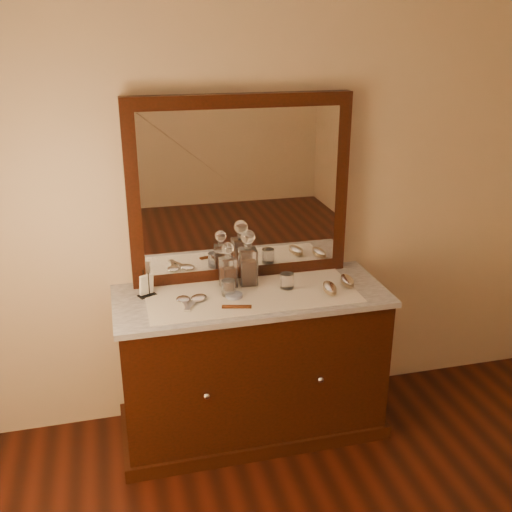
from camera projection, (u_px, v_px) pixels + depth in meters
name	position (u px, v px, depth m)	size (l,w,h in m)	color
room_shell	(484.00, 443.00, 1.19)	(8.50, 9.00, 2.80)	black
dresser_cabinet	(252.00, 366.00, 3.31)	(1.40, 0.55, 0.82)	black
dresser_plinth	(252.00, 421.00, 3.45)	(1.46, 0.59, 0.08)	black
knob_left	(207.00, 396.00, 2.97)	(0.04, 0.04, 0.04)	silver
knob_right	(321.00, 380.00, 3.11)	(0.04, 0.04, 0.04)	silver
marble_top	(251.00, 296.00, 3.16)	(1.44, 0.59, 0.03)	silver
mirror_frame	(240.00, 190.00, 3.19)	(1.20, 0.08, 1.00)	black
mirror_glass	(242.00, 191.00, 3.16)	(1.06, 0.01, 0.86)	white
lace_runner	(252.00, 295.00, 3.13)	(1.10, 0.45, 0.00)	silver
pin_dish	(234.00, 295.00, 3.10)	(0.09, 0.09, 0.02)	white
comb	(237.00, 307.00, 2.99)	(0.15, 0.03, 0.01)	maroon
napkin_rack	(147.00, 286.00, 3.11)	(0.11, 0.09, 0.14)	black
decanter_left	(228.00, 270.00, 3.19)	(0.09, 0.09, 0.25)	maroon
decanter_right	(248.00, 263.00, 3.22)	(0.10, 0.10, 0.31)	maroon
brush_near	(330.00, 288.00, 3.16)	(0.08, 0.15, 0.04)	#927859
brush_far	(347.00, 281.00, 3.25)	(0.08, 0.15, 0.04)	#927859
hand_mirror_outer	(184.00, 300.00, 3.05)	(0.08, 0.19, 0.02)	silver
hand_mirror_inner	(197.00, 299.00, 3.06)	(0.16, 0.20, 0.02)	silver
tumblers	(258.00, 284.00, 3.15)	(0.39, 0.09, 0.08)	white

